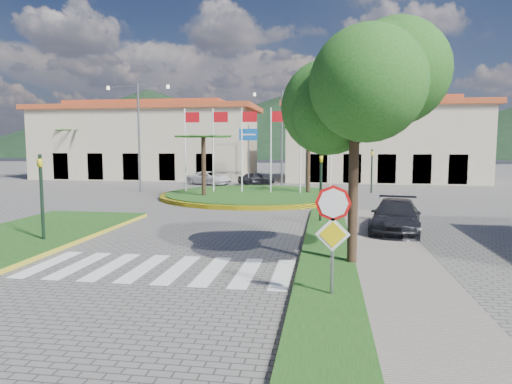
# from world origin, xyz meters

# --- Properties ---
(ground) EXTENTS (160.00, 160.00, 0.00)m
(ground) POSITION_xyz_m (0.00, 0.00, 0.00)
(ground) COLOR #615F5C
(ground) RESTS_ON ground
(sidewalk_right) EXTENTS (4.00, 28.00, 0.15)m
(sidewalk_right) POSITION_xyz_m (6.00, 2.00, 0.07)
(sidewalk_right) COLOR gray
(sidewalk_right) RESTS_ON ground
(verge_right) EXTENTS (1.60, 28.00, 0.18)m
(verge_right) POSITION_xyz_m (4.80, 2.00, 0.09)
(verge_right) COLOR #194413
(verge_right) RESTS_ON ground
(median_left) EXTENTS (5.00, 14.00, 0.18)m
(median_left) POSITION_xyz_m (-6.50, 6.00, 0.09)
(median_left) COLOR #194413
(median_left) RESTS_ON ground
(crosswalk) EXTENTS (8.00, 3.00, 0.01)m
(crosswalk) POSITION_xyz_m (0.00, 4.00, 0.01)
(crosswalk) COLOR silver
(crosswalk) RESTS_ON ground
(roundabout_island) EXTENTS (12.70, 12.70, 6.00)m
(roundabout_island) POSITION_xyz_m (0.00, 22.00, 0.17)
(roundabout_island) COLOR yellow
(roundabout_island) RESTS_ON ground
(stop_sign) EXTENTS (0.80, 0.11, 2.65)m
(stop_sign) POSITION_xyz_m (4.90, 1.96, 1.79)
(stop_sign) COLOR slate
(stop_sign) RESTS_ON ground
(deciduous_tree) EXTENTS (3.60, 3.60, 6.80)m
(deciduous_tree) POSITION_xyz_m (5.50, 5.00, 5.18)
(deciduous_tree) COLOR black
(deciduous_tree) RESTS_ON ground
(traffic_light_left) EXTENTS (0.15, 0.18, 3.20)m
(traffic_light_left) POSITION_xyz_m (-5.20, 6.50, 1.94)
(traffic_light_left) COLOR black
(traffic_light_left) RESTS_ON ground
(traffic_light_right) EXTENTS (0.15, 0.18, 3.20)m
(traffic_light_right) POSITION_xyz_m (4.50, 12.00, 1.94)
(traffic_light_right) COLOR black
(traffic_light_right) RESTS_ON ground
(traffic_light_far) EXTENTS (0.18, 0.15, 3.20)m
(traffic_light_far) POSITION_xyz_m (8.00, 26.00, 1.94)
(traffic_light_far) COLOR black
(traffic_light_far) RESTS_ON ground
(direction_sign_west) EXTENTS (1.60, 0.14, 5.20)m
(direction_sign_west) POSITION_xyz_m (-2.00, 30.97, 3.53)
(direction_sign_west) COLOR slate
(direction_sign_west) RESTS_ON ground
(direction_sign_east) EXTENTS (1.60, 0.14, 5.20)m
(direction_sign_east) POSITION_xyz_m (3.00, 30.97, 3.53)
(direction_sign_east) COLOR slate
(direction_sign_east) RESTS_ON ground
(street_lamp_centre) EXTENTS (4.80, 0.16, 8.00)m
(street_lamp_centre) POSITION_xyz_m (1.00, 30.00, 4.50)
(street_lamp_centre) COLOR slate
(street_lamp_centre) RESTS_ON ground
(street_lamp_west) EXTENTS (4.80, 0.16, 8.00)m
(street_lamp_west) POSITION_xyz_m (-9.00, 24.00, 4.50)
(street_lamp_west) COLOR slate
(street_lamp_west) RESTS_ON ground
(building_left) EXTENTS (23.32, 9.54, 8.05)m
(building_left) POSITION_xyz_m (-14.00, 38.00, 3.90)
(building_left) COLOR beige
(building_left) RESTS_ON ground
(building_right) EXTENTS (19.08, 9.54, 8.05)m
(building_right) POSITION_xyz_m (10.00, 38.00, 3.90)
(building_right) COLOR beige
(building_right) RESTS_ON ground
(hill_far_west) EXTENTS (140.00, 140.00, 22.00)m
(hill_far_west) POSITION_xyz_m (-55.00, 140.00, 11.00)
(hill_far_west) COLOR black
(hill_far_west) RESTS_ON ground
(hill_far_mid) EXTENTS (180.00, 180.00, 30.00)m
(hill_far_mid) POSITION_xyz_m (15.00, 160.00, 15.00)
(hill_far_mid) COLOR black
(hill_far_mid) RESTS_ON ground
(hill_near_back) EXTENTS (110.00, 110.00, 16.00)m
(hill_near_back) POSITION_xyz_m (-10.00, 130.00, 8.00)
(hill_near_back) COLOR black
(hill_near_back) RESTS_ON ground
(white_van) EXTENTS (4.64, 3.46, 1.17)m
(white_van) POSITION_xyz_m (-5.53, 30.92, 0.59)
(white_van) COLOR silver
(white_van) RESTS_ON ground
(car_dark_a) EXTENTS (3.52, 2.38, 1.11)m
(car_dark_a) POSITION_xyz_m (-1.42, 31.75, 0.56)
(car_dark_a) COLOR black
(car_dark_a) RESTS_ON ground
(car_dark_b) EXTENTS (3.88, 1.69, 1.24)m
(car_dark_b) POSITION_xyz_m (4.52, 34.33, 0.62)
(car_dark_b) COLOR black
(car_dark_b) RESTS_ON ground
(car_side_right) EXTENTS (2.64, 4.86, 1.34)m
(car_side_right) POSITION_xyz_m (7.50, 10.45, 0.67)
(car_side_right) COLOR black
(car_side_right) RESTS_ON ground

